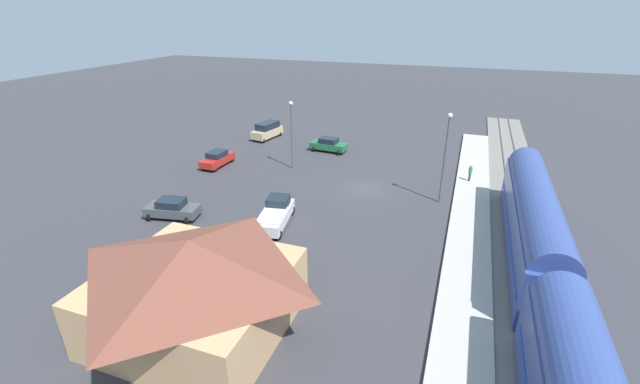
{
  "coord_description": "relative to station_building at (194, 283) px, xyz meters",
  "views": [
    {
      "loc": [
        -8.67,
        37.04,
        16.48
      ],
      "look_at": [
        3.2,
        4.29,
        1.0
      ],
      "focal_mm": 23.3,
      "sensor_mm": 36.0,
      "label": 1
    }
  ],
  "objects": [
    {
      "name": "suv_tan",
      "position": [
        13.02,
        -34.58,
        -1.74
      ],
      "size": [
        2.76,
        5.16,
        2.22
      ],
      "color": "#C6B284",
      "rests_on": "ground"
    },
    {
      "name": "ground_plane",
      "position": [
        -4.0,
        -22.0,
        -2.89
      ],
      "size": [
        200.0,
        200.0,
        0.0
      ],
      "primitive_type": "plane",
      "color": "#38383D"
    },
    {
      "name": "sedan_red",
      "position": [
        13.41,
        -22.77,
        -2.01
      ],
      "size": [
        1.98,
        4.55,
        1.74
      ],
      "color": "red",
      "rests_on": "ground"
    },
    {
      "name": "railway_track",
      "position": [
        -18.0,
        -22.0,
        -2.79
      ],
      "size": [
        4.8,
        70.0,
        0.3
      ],
      "color": "slate",
      "rests_on": "ground"
    },
    {
      "name": "sedan_green",
      "position": [
        3.26,
        -32.05,
        -2.01
      ],
      "size": [
        4.64,
        2.56,
        1.74
      ],
      "color": "#236638",
      "rests_on": "ground"
    },
    {
      "name": "sedan_charcoal",
      "position": [
        9.94,
        -10.43,
        -2.01
      ],
      "size": [
        4.76,
        2.88,
        1.74
      ],
      "color": "#47494F",
      "rests_on": "ground"
    },
    {
      "name": "platform",
      "position": [
        -14.0,
        -22.0,
        -2.74
      ],
      "size": [
        3.2,
        46.0,
        0.3
      ],
      "color": "#B7B2A8",
      "rests_on": "ground"
    },
    {
      "name": "pickup_white",
      "position": [
        1.1,
        -12.24,
        -1.86
      ],
      "size": [
        2.85,
        5.65,
        2.14
      ],
      "color": "white",
      "rests_on": "ground"
    },
    {
      "name": "light_pole_lot_center",
      "position": [
        5.12,
        -25.0,
        1.86
      ],
      "size": [
        0.44,
        0.44,
        7.51
      ],
      "color": "#515156",
      "rests_on": "ground"
    },
    {
      "name": "station_building",
      "position": [
        0.0,
        0.0,
        0.0
      ],
      "size": [
        10.36,
        9.79,
        5.55
      ],
      "color": "tan",
      "rests_on": "ground"
    },
    {
      "name": "light_pole_near_platform",
      "position": [
        -11.2,
        -21.45,
        2.31
      ],
      "size": [
        0.44,
        0.44,
        8.34
      ],
      "color": "#515156",
      "rests_on": "ground"
    },
    {
      "name": "pedestrian_on_platform",
      "position": [
        -13.63,
        -27.03,
        -1.61
      ],
      "size": [
        0.36,
        0.36,
        1.71
      ],
      "color": "#333338",
      "rests_on": "platform"
    }
  ]
}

